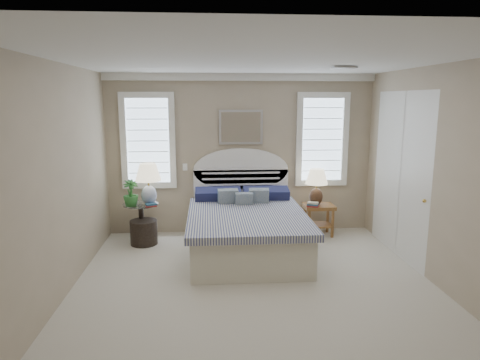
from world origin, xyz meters
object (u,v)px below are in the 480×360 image
object	(u,v)px
side_table_left	(141,218)
floor_pot	(144,232)
lamp_left	(148,179)
lamp_right	(317,183)
nightstand_right	(319,213)
bed	(246,227)

from	to	relation	value
side_table_left	floor_pot	size ratio (longest dim) A/B	1.47
floor_pot	lamp_left	bearing A→B (deg)	47.00
floor_pot	lamp_right	size ratio (longest dim) A/B	0.70
nightstand_right	lamp_right	distance (m)	0.52
lamp_left	lamp_right	size ratio (longest dim) A/B	1.09
nightstand_right	lamp_right	size ratio (longest dim) A/B	0.87
bed	lamp_right	distance (m)	1.54
lamp_left	lamp_right	bearing A→B (deg)	3.82
side_table_left	lamp_left	world-z (taller)	lamp_left
bed	side_table_left	bearing A→B (deg)	160.26
bed	floor_pot	xyz separation A→B (m)	(-1.60, 0.44, -0.19)
bed	nightstand_right	distance (m)	1.47
nightstand_right	floor_pot	xyz separation A→B (m)	(-2.90, -0.25, -0.19)
side_table_left	floor_pot	bearing A→B (deg)	-69.94
bed	nightstand_right	bearing A→B (deg)	28.03
floor_pot	lamp_right	xyz separation A→B (m)	(2.85, 0.28, 0.71)
nightstand_right	lamp_left	distance (m)	2.88
side_table_left	lamp_right	xyz separation A→B (m)	(2.90, 0.13, 0.52)
lamp_right	floor_pot	bearing A→B (deg)	-174.35
nightstand_right	floor_pot	distance (m)	2.91
bed	side_table_left	xyz separation A→B (m)	(-1.65, 0.59, 0.00)
bed	lamp_left	distance (m)	1.73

